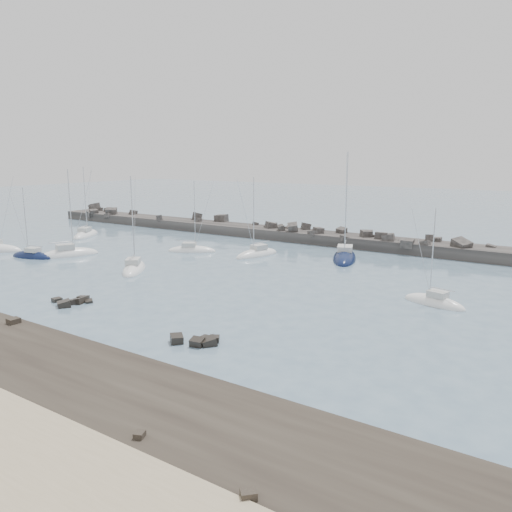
{
  "coord_description": "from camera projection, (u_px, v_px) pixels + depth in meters",
  "views": [
    {
      "loc": [
        39.64,
        -40.71,
        15.11
      ],
      "look_at": [
        4.93,
        12.0,
        2.35
      ],
      "focal_mm": 35.0,
      "sensor_mm": 36.0,
      "label": 1
    }
  ],
  "objects": [
    {
      "name": "ground",
      "position": [
        164.0,
        288.0,
        57.69
      ],
      "size": [
        400.0,
        400.0,
        0.0
      ],
      "primitive_type": "plane",
      "color": "slate",
      "rests_on": "ground"
    },
    {
      "name": "rock_cluster_near",
      "position": [
        73.0,
        303.0,
        51.8
      ],
      "size": [
        4.13,
        4.11,
        1.24
      ],
      "color": "black",
      "rests_on": "ground"
    },
    {
      "name": "rock_cluster_far",
      "position": [
        198.0,
        341.0,
        40.67
      ],
      "size": [
        4.16,
        3.19,
        1.17
      ],
      "color": "black",
      "rests_on": "ground"
    },
    {
      "name": "breakwater",
      "position": [
        276.0,
        236.0,
        92.92
      ],
      "size": [
        115.0,
        7.31,
        5.19
      ],
      "color": "#312E2B",
      "rests_on": "ground"
    },
    {
      "name": "sailboat_1",
      "position": [
        86.0,
        235.0,
        94.98
      ],
      "size": [
        6.63,
        9.17,
        14.13
      ],
      "color": "white",
      "rests_on": "ground"
    },
    {
      "name": "sailboat_2",
      "position": [
        32.0,
        257.0,
        75.08
      ],
      "size": [
        7.41,
        3.64,
        11.4
      ],
      "color": "#0E183B",
      "rests_on": "ground"
    },
    {
      "name": "sailboat_3",
      "position": [
        69.0,
        255.0,
        76.3
      ],
      "size": [
        6.19,
        9.25,
        14.23
      ],
      "color": "white",
      "rests_on": "ground"
    },
    {
      "name": "sailboat_4",
      "position": [
        192.0,
        251.0,
        79.68
      ],
      "size": [
        7.85,
        5.88,
        12.15
      ],
      "color": "white",
      "rests_on": "ground"
    },
    {
      "name": "sailboat_5",
      "position": [
        134.0,
        269.0,
        66.64
      ],
      "size": [
        7.2,
        8.4,
        13.56
      ],
      "color": "white",
      "rests_on": "ground"
    },
    {
      "name": "sailboat_6",
      "position": [
        257.0,
        255.0,
        76.44
      ],
      "size": [
        4.45,
        8.53,
        13.02
      ],
      "color": "white",
      "rests_on": "ground"
    },
    {
      "name": "sailboat_7",
      "position": [
        344.0,
        258.0,
        73.83
      ],
      "size": [
        6.98,
        11.2,
        16.89
      ],
      "color": "#0E183B",
      "rests_on": "ground"
    },
    {
      "name": "sailboat_8",
      "position": [
        434.0,
        303.0,
        51.47
      ],
      "size": [
        7.01,
        3.67,
        10.8
      ],
      "color": "white",
      "rests_on": "ground"
    }
  ]
}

